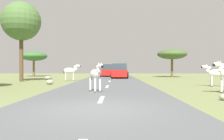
{
  "coord_description": "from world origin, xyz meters",
  "views": [
    {
      "loc": [
        0.66,
        -6.91,
        1.28
      ],
      "look_at": [
        0.34,
        12.75,
        1.09
      ],
      "focal_mm": 36.67,
      "sensor_mm": 36.0,
      "label": 1
    }
  ],
  "objects_px": {
    "zebra_3": "(215,73)",
    "tree_4": "(172,54)",
    "car_1": "(120,71)",
    "zebra_1": "(71,71)",
    "tree_3": "(21,22)",
    "zebra_0": "(96,74)",
    "rock_3": "(50,82)",
    "tree_1": "(34,56)",
    "car_0": "(108,71)",
    "rock_2": "(48,78)"
  },
  "relations": [
    {
      "from": "tree_1",
      "to": "tree_4",
      "type": "xyz_separation_m",
      "value": [
        19.78,
        -2.18,
        0.14
      ]
    },
    {
      "from": "car_0",
      "to": "tree_1",
      "type": "relative_size",
      "value": 1.13
    },
    {
      "from": "zebra_3",
      "to": "rock_2",
      "type": "relative_size",
      "value": 2.02
    },
    {
      "from": "zebra_0",
      "to": "rock_3",
      "type": "relative_size",
      "value": 2.71
    },
    {
      "from": "zebra_1",
      "to": "tree_4",
      "type": "height_order",
      "value": "tree_4"
    },
    {
      "from": "zebra_0",
      "to": "car_0",
      "type": "bearing_deg",
      "value": -116.86
    },
    {
      "from": "tree_1",
      "to": "rock_2",
      "type": "relative_size",
      "value": 4.89
    },
    {
      "from": "car_1",
      "to": "tree_4",
      "type": "height_order",
      "value": "tree_4"
    },
    {
      "from": "zebra_1",
      "to": "car_1",
      "type": "distance_m",
      "value": 7.25
    },
    {
      "from": "zebra_0",
      "to": "tree_3",
      "type": "height_order",
      "value": "tree_3"
    },
    {
      "from": "tree_4",
      "to": "zebra_3",
      "type": "bearing_deg",
      "value": -93.22
    },
    {
      "from": "zebra_3",
      "to": "tree_4",
      "type": "height_order",
      "value": "tree_4"
    },
    {
      "from": "zebra_1",
      "to": "tree_4",
      "type": "bearing_deg",
      "value": 112.62
    },
    {
      "from": "tree_3",
      "to": "rock_3",
      "type": "xyz_separation_m",
      "value": [
        3.72,
        -3.64,
        -5.41
      ]
    },
    {
      "from": "car_1",
      "to": "tree_4",
      "type": "xyz_separation_m",
      "value": [
        7.17,
        3.79,
        2.28
      ]
    },
    {
      "from": "zebra_0",
      "to": "rock_3",
      "type": "distance_m",
      "value": 7.15
    },
    {
      "from": "car_1",
      "to": "tree_1",
      "type": "relative_size",
      "value": 1.13
    },
    {
      "from": "zebra_3",
      "to": "tree_4",
      "type": "distance_m",
      "value": 15.73
    },
    {
      "from": "zebra_3",
      "to": "tree_1",
      "type": "height_order",
      "value": "tree_1"
    },
    {
      "from": "tree_1",
      "to": "car_0",
      "type": "bearing_deg",
      "value": -1.93
    },
    {
      "from": "tree_4",
      "to": "rock_2",
      "type": "distance_m",
      "value": 16.76
    },
    {
      "from": "tree_3",
      "to": "tree_1",
      "type": "bearing_deg",
      "value": 104.93
    },
    {
      "from": "zebra_0",
      "to": "zebra_1",
      "type": "relative_size",
      "value": 0.86
    },
    {
      "from": "car_0",
      "to": "tree_4",
      "type": "height_order",
      "value": "tree_4"
    },
    {
      "from": "zebra_0",
      "to": "rock_3",
      "type": "height_order",
      "value": "zebra_0"
    },
    {
      "from": "zebra_1",
      "to": "zebra_3",
      "type": "bearing_deg",
      "value": 45.8
    },
    {
      "from": "car_1",
      "to": "rock_2",
      "type": "distance_m",
      "value": 8.44
    },
    {
      "from": "tree_3",
      "to": "rock_2",
      "type": "xyz_separation_m",
      "value": [
        1.54,
        3.16,
        -5.39
      ]
    },
    {
      "from": "car_0",
      "to": "tree_4",
      "type": "xyz_separation_m",
      "value": [
        8.83,
        -1.81,
        2.28
      ]
    },
    {
      "from": "zebra_0",
      "to": "tree_4",
      "type": "xyz_separation_m",
      "value": [
        8.72,
        19.59,
        2.19
      ]
    },
    {
      "from": "zebra_0",
      "to": "tree_4",
      "type": "distance_m",
      "value": 21.55
    },
    {
      "from": "zebra_0",
      "to": "rock_2",
      "type": "height_order",
      "value": "zebra_0"
    },
    {
      "from": "zebra_3",
      "to": "car_1",
      "type": "bearing_deg",
      "value": 36.46
    },
    {
      "from": "zebra_1",
      "to": "tree_3",
      "type": "relative_size",
      "value": 0.23
    },
    {
      "from": "zebra_0",
      "to": "rock_2",
      "type": "bearing_deg",
      "value": -90.83
    },
    {
      "from": "car_0",
      "to": "tree_3",
      "type": "xyz_separation_m",
      "value": [
        -7.67,
        -11.92,
        4.74
      ]
    },
    {
      "from": "car_0",
      "to": "car_1",
      "type": "height_order",
      "value": "same"
    },
    {
      "from": "tree_4",
      "to": "zebra_1",
      "type": "bearing_deg",
      "value": -143.03
    },
    {
      "from": "zebra_0",
      "to": "rock_2",
      "type": "relative_size",
      "value": 1.86
    },
    {
      "from": "zebra_1",
      "to": "rock_3",
      "type": "height_order",
      "value": "zebra_1"
    },
    {
      "from": "car_1",
      "to": "tree_3",
      "type": "distance_m",
      "value": 12.23
    },
    {
      "from": "tree_3",
      "to": "rock_2",
      "type": "bearing_deg",
      "value": 64.01
    },
    {
      "from": "tree_3",
      "to": "rock_2",
      "type": "relative_size",
      "value": 9.27
    },
    {
      "from": "rock_3",
      "to": "tree_3",
      "type": "bearing_deg",
      "value": 135.65
    },
    {
      "from": "zebra_1",
      "to": "rock_2",
      "type": "relative_size",
      "value": 2.16
    },
    {
      "from": "car_0",
      "to": "car_1",
      "type": "distance_m",
      "value": 5.84
    },
    {
      "from": "zebra_3",
      "to": "car_0",
      "type": "bearing_deg",
      "value": 32.9
    },
    {
      "from": "zebra_3",
      "to": "tree_3",
      "type": "xyz_separation_m",
      "value": [
        -15.63,
        5.43,
        4.68
      ]
    },
    {
      "from": "car_1",
      "to": "rock_2",
      "type": "bearing_deg",
      "value": -154.07
    },
    {
      "from": "tree_4",
      "to": "rock_2",
      "type": "xyz_separation_m",
      "value": [
        -14.96,
        -6.96,
        -2.92
      ]
    }
  ]
}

